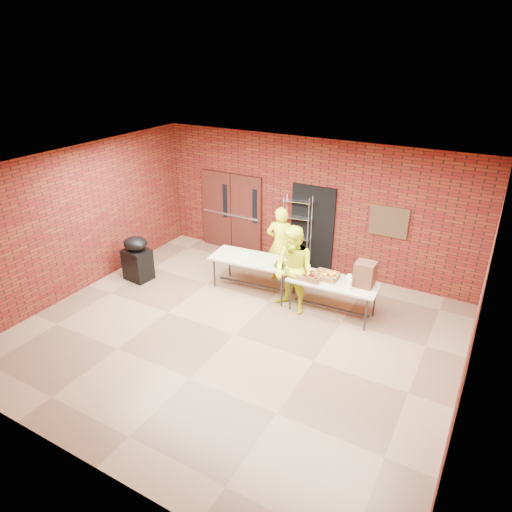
% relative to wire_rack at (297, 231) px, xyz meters
% --- Properties ---
extents(room, '(8.08, 7.08, 3.28)m').
position_rel_wire_rack_xyz_m(room, '(0.25, -3.32, 0.67)').
color(room, brown).
rests_on(room, ground).
extents(double_doors, '(1.78, 0.12, 2.10)m').
position_rel_wire_rack_xyz_m(double_doors, '(-1.95, 0.12, 0.12)').
color(double_doors, '#3F1612').
rests_on(double_doors, room).
extents(dark_doorway, '(1.10, 0.06, 2.10)m').
position_rel_wire_rack_xyz_m(dark_doorway, '(0.35, 0.14, 0.12)').
color(dark_doorway, black).
rests_on(dark_doorway, room).
extents(bronze_plaque, '(0.85, 0.04, 0.70)m').
position_rel_wire_rack_xyz_m(bronze_plaque, '(2.15, 0.13, 0.62)').
color(bronze_plaque, '#462E1C').
rests_on(bronze_plaque, room).
extents(wire_rack, '(0.71, 0.31, 1.87)m').
position_rel_wire_rack_xyz_m(wire_rack, '(0.00, 0.00, 0.00)').
color(wire_rack, silver).
rests_on(wire_rack, room).
extents(table_left, '(2.00, 0.99, 0.79)m').
position_rel_wire_rack_xyz_m(table_left, '(-0.30, -1.59, -0.21)').
color(table_left, '#C4B096').
rests_on(table_left, room).
extents(table_right, '(1.85, 0.85, 0.75)m').
position_rel_wire_rack_xyz_m(table_right, '(1.58, -1.65, -0.25)').
color(table_right, '#C4B096').
rests_on(table_right, room).
extents(basket_bananas, '(0.42, 0.33, 0.13)m').
position_rel_wire_rack_xyz_m(basket_bananas, '(0.82, -1.72, -0.13)').
color(basket_bananas, olive).
rests_on(basket_bananas, table_right).
extents(basket_oranges, '(0.48, 0.37, 0.15)m').
position_rel_wire_rack_xyz_m(basket_oranges, '(1.41, -1.60, -0.12)').
color(basket_oranges, olive).
rests_on(basket_oranges, table_right).
extents(basket_apples, '(0.47, 0.36, 0.14)m').
position_rel_wire_rack_xyz_m(basket_apples, '(1.13, -1.79, -0.12)').
color(basket_apples, olive).
rests_on(basket_apples, table_right).
extents(muffin_tray, '(0.38, 0.38, 0.09)m').
position_rel_wire_rack_xyz_m(muffin_tray, '(0.41, -1.61, -0.10)').
color(muffin_tray, '#144C18').
rests_on(muffin_tray, table_left).
extents(napkin_box, '(0.18, 0.12, 0.06)m').
position_rel_wire_rack_xyz_m(napkin_box, '(-0.52, -1.58, -0.11)').
color(napkin_box, white).
rests_on(napkin_box, table_left).
extents(coffee_dispenser, '(0.38, 0.34, 0.51)m').
position_rel_wire_rack_xyz_m(coffee_dispenser, '(2.17, -1.52, 0.07)').
color(coffee_dispenser, '#522F1C').
rests_on(coffee_dispenser, table_right).
extents(cup_stack_front, '(0.08, 0.08, 0.24)m').
position_rel_wire_rack_xyz_m(cup_stack_front, '(1.93, -1.75, -0.07)').
color(cup_stack_front, white).
rests_on(cup_stack_front, table_right).
extents(cup_stack_mid, '(0.07, 0.07, 0.22)m').
position_rel_wire_rack_xyz_m(cup_stack_mid, '(1.97, -1.80, -0.08)').
color(cup_stack_mid, white).
rests_on(cup_stack_mid, table_right).
extents(cup_stack_back, '(0.09, 0.09, 0.26)m').
position_rel_wire_rack_xyz_m(cup_stack_back, '(1.92, -1.69, -0.06)').
color(cup_stack_back, white).
rests_on(cup_stack_back, table_right).
extents(covered_grill, '(0.64, 0.56, 1.08)m').
position_rel_wire_rack_xyz_m(covered_grill, '(-2.97, -2.47, -0.39)').
color(covered_grill, black).
rests_on(covered_grill, room).
extents(volunteer_woman, '(0.76, 0.61, 1.80)m').
position_rel_wire_rack_xyz_m(volunteer_woman, '(-0.04, -0.81, -0.03)').
color(volunteer_woman, yellow).
rests_on(volunteer_woman, room).
extents(volunteer_man, '(1.07, 0.94, 1.86)m').
position_rel_wire_rack_xyz_m(volunteer_man, '(0.82, -1.93, -0.00)').
color(volunteer_man, yellow).
rests_on(volunteer_man, room).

